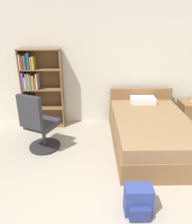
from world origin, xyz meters
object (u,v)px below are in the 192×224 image
(bookshelf, at_px, (37,88))
(bed, at_px, (150,131))
(backpack_blue, at_px, (138,201))
(office_chair, at_px, (39,126))
(nightstand, at_px, (191,114))

(bookshelf, distance_m, bed, 2.46)
(bookshelf, relative_size, backpack_blue, 4.38)
(bookshelf, bearing_deg, office_chair, -77.66)
(nightstand, distance_m, backpack_blue, 2.87)
(office_chair, bearing_deg, backpack_blue, -44.20)
(bookshelf, bearing_deg, bed, -22.18)
(bed, relative_size, backpack_blue, 5.48)
(bed, distance_m, nightstand, 1.36)
(bookshelf, distance_m, nightstand, 3.38)
(nightstand, height_order, backpack_blue, nightstand)
(bed, bearing_deg, bookshelf, 157.82)
(office_chair, xyz_separation_m, nightstand, (3.10, 0.93, -0.20))
(bookshelf, relative_size, nightstand, 2.95)
(backpack_blue, bearing_deg, bookshelf, 124.60)
(office_chair, xyz_separation_m, backpack_blue, (1.48, -1.44, -0.31))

